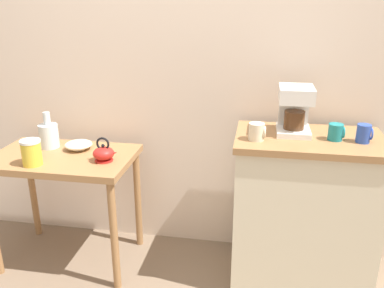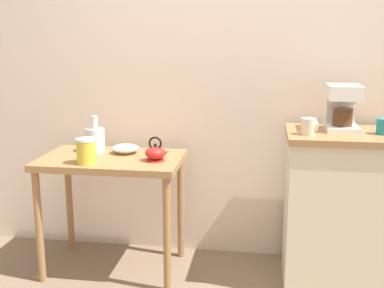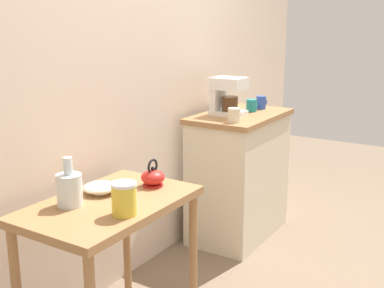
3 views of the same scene
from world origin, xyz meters
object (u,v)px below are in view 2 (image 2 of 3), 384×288
object	(u,v)px
glass_carafe_vase	(95,139)
mug_small_cream	(309,126)
bowl_stoneware	(125,148)
mug_dark_teal	(384,127)
canister_enamel	(86,151)
coffee_maker	(342,105)
teakettle	(156,153)

from	to	relation	value
glass_carafe_vase	mug_small_cream	distance (m)	1.30
mug_small_cream	bowl_stoneware	bearing A→B (deg)	171.20
mug_small_cream	mug_dark_teal	distance (m)	0.41
glass_carafe_vase	canister_enamel	distance (m)	0.29
glass_carafe_vase	canister_enamel	size ratio (longest dim) A/B	1.55
glass_carafe_vase	mug_small_cream	size ratio (longest dim) A/B	2.50
canister_enamel	mug_dark_teal	xyz separation A→B (m)	(1.64, 0.18, 0.15)
bowl_stoneware	canister_enamel	size ratio (longest dim) A/B	1.15
coffee_maker	mug_dark_teal	bearing A→B (deg)	-24.55
glass_carafe_vase	coffee_maker	xyz separation A→B (m)	(1.48, -0.01, 0.25)
bowl_stoneware	coffee_maker	world-z (taller)	coffee_maker
mug_small_cream	glass_carafe_vase	bearing A→B (deg)	172.25
bowl_stoneware	mug_dark_teal	xyz separation A→B (m)	(1.49, -0.10, 0.20)
coffee_maker	mug_dark_teal	size ratio (longest dim) A/B	2.98
teakettle	mug_dark_teal	size ratio (longest dim) A/B	1.71
glass_carafe_vase	bowl_stoneware	bearing A→B (deg)	-1.86
bowl_stoneware	teakettle	bearing A→B (deg)	-33.98
teakettle	glass_carafe_vase	size ratio (longest dim) A/B	0.65
bowl_stoneware	mug_small_cream	size ratio (longest dim) A/B	1.84
bowl_stoneware	teakettle	size ratio (longest dim) A/B	1.13
glass_carafe_vase	mug_dark_teal	distance (m)	1.70
teakettle	mug_small_cream	xyz separation A→B (m)	(0.86, -0.02, 0.18)
teakettle	mug_small_cream	distance (m)	0.88
glass_carafe_vase	mug_small_cream	bearing A→B (deg)	-7.75
teakettle	glass_carafe_vase	world-z (taller)	glass_carafe_vase
canister_enamel	coffee_maker	distance (m)	1.48
mug_dark_teal	glass_carafe_vase	bearing A→B (deg)	176.45
teakettle	mug_small_cream	bearing A→B (deg)	-1.03
mug_small_cream	mug_dark_teal	xyz separation A→B (m)	(0.41, 0.07, -0.00)
canister_enamel	teakettle	bearing A→B (deg)	18.08
mug_dark_teal	canister_enamel	bearing A→B (deg)	-173.85
teakettle	mug_dark_teal	bearing A→B (deg)	2.46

